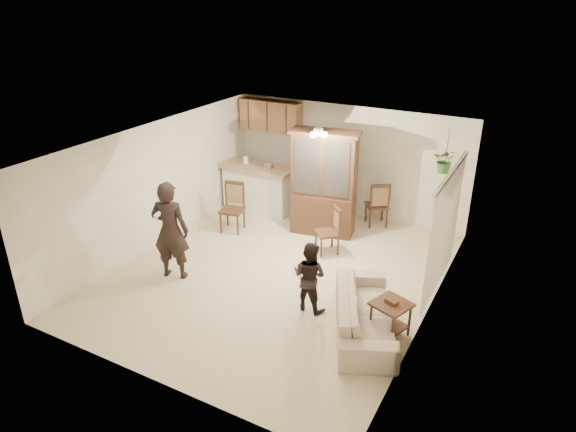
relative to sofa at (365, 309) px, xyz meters
The scene contains 23 objects.
floor 2.20m from the sofa, 157.39° to the left, with size 6.50×6.50×0.00m, color beige.
ceiling 3.04m from the sofa, 157.39° to the left, with size 5.50×6.50×0.02m, color white.
wall_back 4.63m from the sofa, 116.11° to the left, with size 5.50×0.02×2.50m, color white.
wall_front 3.26m from the sofa, 129.63° to the right, with size 5.50×0.02×2.50m, color white.
wall_left 4.90m from the sofa, behind, with size 0.02×6.50×2.50m, color white.
wall_right 1.43m from the sofa, 48.06° to the left, with size 0.02×6.50×2.50m, color white.
breakfast_bar 5.00m from the sofa, 140.42° to the left, with size 1.60×0.55×1.00m, color silver.
bar_top 5.04m from the sofa, 140.42° to the left, with size 1.75×0.70×0.08m, color tan.
upper_cabinets 5.78m from the sofa, 134.98° to the left, with size 1.50×0.34×0.70m, color brown.
vertical_blinds 2.01m from the sofa, 67.76° to the left, with size 0.06×2.30×2.10m, color silver, non-canonical shape.
ceiling_fixture 3.39m from the sofa, 131.53° to the left, with size 0.36×0.36×0.20m, color #FBE4BC, non-canonical shape.
hanging_plant 3.57m from the sofa, 84.72° to the left, with size 0.43×0.37×0.48m, color #2A5321.
plant_cord 3.72m from the sofa, 84.72° to the left, with size 0.01×0.01×0.65m, color black.
sofa is the anchor object (origin of this frame).
adult 3.66m from the sofa, behind, with size 0.66×0.43×1.80m, color black.
child 1.05m from the sofa, behind, with size 0.66×0.51×1.35m, color black.
china_hutch 3.53m from the sofa, 125.52° to the left, with size 1.49×0.79×2.23m.
side_table 0.40m from the sofa, ahead, with size 0.66×0.66×0.62m.
chair_bar 4.24m from the sofa, 152.45° to the left, with size 0.56×0.56×1.06m.
chair_hutch_left 2.55m from the sofa, 127.46° to the left, with size 0.59×0.59×0.95m.
chair_hutch_right 3.89m from the sofa, 106.82° to the left, with size 0.63×0.63×1.03m.
controller_adult 3.69m from the sofa, behind, with size 0.05×0.16×0.05m, color silver.
controller_child 1.10m from the sofa, behind, with size 0.03×0.10×0.03m, color silver.
Camera 1 is at (4.08, -7.14, 4.87)m, focal length 32.00 mm.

